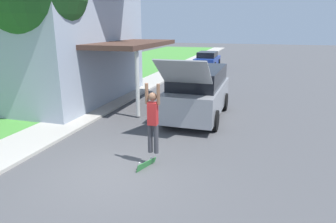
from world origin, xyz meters
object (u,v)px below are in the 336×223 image
at_px(skateboarder, 153,118).
at_px(skateboard, 146,164).
at_px(suv_parked, 198,92).
at_px(car_down_street, 207,60).

relative_size(skateboarder, skateboard, 2.51).
distance_m(suv_parked, skateboard, 5.09).
relative_size(car_down_street, skateboard, 5.82).
distance_m(car_down_street, skateboarder, 20.62).
relative_size(suv_parked, skateboarder, 2.83).
distance_m(skateboarder, skateboard, 1.29).
bearing_deg(suv_parked, car_down_street, 98.60).
bearing_deg(skateboard, car_down_street, 95.54).
xyz_separation_m(car_down_street, skateboard, (2.01, -20.72, -0.61)).
bearing_deg(skateboard, skateboarder, 59.83).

